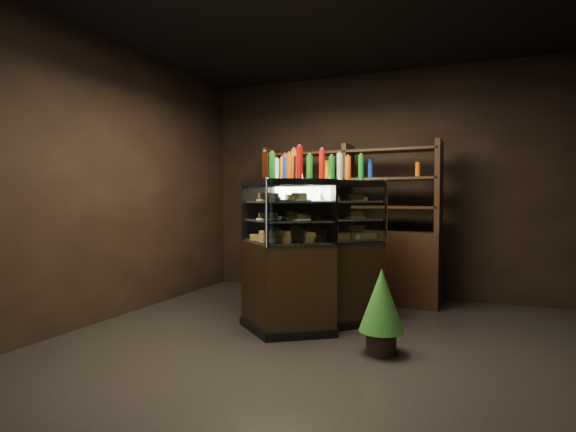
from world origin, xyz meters
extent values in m
plane|color=black|center=(0.00, 0.00, 0.00)|extent=(5.00, 5.00, 0.00)
cube|color=black|center=(0.00, 2.50, 1.50)|extent=(5.00, 0.02, 3.00)
cube|color=black|center=(0.00, -2.50, 1.50)|extent=(5.00, 0.02, 3.00)
cube|color=black|center=(-2.50, 0.00, 1.50)|extent=(0.02, 5.00, 3.00)
cube|color=black|center=(-0.39, 0.76, 0.44)|extent=(1.39, 1.44, 0.87)
cube|color=black|center=(-0.39, 0.76, 0.04)|extent=(1.43, 1.49, 0.08)
cube|color=black|center=(-0.39, 0.76, 1.46)|extent=(1.39, 1.44, 0.06)
cube|color=silver|center=(-0.39, 0.76, 0.88)|extent=(1.31, 1.37, 0.02)
cube|color=silver|center=(-0.39, 0.76, 1.09)|extent=(1.31, 1.37, 0.02)
cube|color=silver|center=(-0.39, 0.76, 1.27)|extent=(1.31, 1.37, 0.02)
cube|color=white|center=(-0.14, 0.54, 1.18)|extent=(0.89, 1.01, 0.62)
cylinder|color=silver|center=(0.30, 1.04, 1.18)|extent=(0.03, 0.03, 0.64)
cylinder|color=silver|center=(-0.59, 0.04, 1.18)|extent=(0.03, 0.03, 0.64)
cube|color=black|center=(-0.69, 0.78, 0.44)|extent=(1.31, 1.48, 0.87)
cube|color=black|center=(-0.69, 0.78, 0.04)|extent=(1.35, 1.52, 0.08)
cube|color=black|center=(-0.69, 0.78, 1.46)|extent=(1.31, 1.48, 0.06)
cube|color=silver|center=(-0.69, 0.78, 0.88)|extent=(1.23, 1.40, 0.02)
cube|color=silver|center=(-0.69, 0.78, 1.09)|extent=(1.23, 1.40, 0.02)
cube|color=silver|center=(-0.69, 0.78, 1.27)|extent=(1.23, 1.40, 0.02)
cube|color=white|center=(-0.97, 0.59, 1.18)|extent=(0.76, 1.10, 0.62)
cylinder|color=silver|center=(-0.59, 0.04, 1.18)|extent=(0.03, 0.03, 0.64)
cylinder|color=silver|center=(-1.34, 1.14, 1.18)|extent=(0.03, 0.03, 0.64)
cube|color=gold|center=(-0.74, 0.32, 0.92)|extent=(0.19, 0.19, 0.06)
cube|color=gold|center=(-0.63, 0.44, 0.92)|extent=(0.19, 0.19, 0.06)
cube|color=gold|center=(-0.53, 0.56, 0.92)|extent=(0.19, 0.19, 0.06)
cube|color=gold|center=(-0.42, 0.68, 0.92)|extent=(0.19, 0.19, 0.06)
cube|color=gold|center=(-0.31, 0.80, 0.92)|extent=(0.19, 0.19, 0.06)
cube|color=gold|center=(-0.21, 0.92, 0.92)|extent=(0.19, 0.19, 0.06)
cube|color=gold|center=(-0.10, 1.04, 0.92)|extent=(0.19, 0.19, 0.06)
cube|color=gold|center=(0.00, 1.16, 0.92)|extent=(0.19, 0.19, 0.06)
cylinder|color=white|center=(-0.73, 0.38, 1.11)|extent=(0.24, 0.24, 0.02)
cube|color=gold|center=(-0.73, 0.38, 1.14)|extent=(0.18, 0.18, 0.05)
cylinder|color=white|center=(-0.51, 0.64, 1.11)|extent=(0.24, 0.24, 0.02)
cube|color=gold|center=(-0.51, 0.64, 1.14)|extent=(0.18, 0.18, 0.05)
cylinder|color=white|center=(-0.28, 0.89, 1.11)|extent=(0.24, 0.24, 0.02)
cube|color=gold|center=(-0.28, 0.89, 1.14)|extent=(0.18, 0.18, 0.05)
cylinder|color=white|center=(-0.06, 1.14, 1.11)|extent=(0.24, 0.24, 0.02)
cube|color=gold|center=(-0.06, 1.14, 1.14)|extent=(0.18, 0.18, 0.05)
cylinder|color=white|center=(-0.73, 0.38, 1.29)|extent=(0.24, 0.24, 0.02)
cube|color=gold|center=(-0.73, 0.38, 1.33)|extent=(0.18, 0.18, 0.05)
cylinder|color=white|center=(-0.51, 0.64, 1.29)|extent=(0.24, 0.24, 0.02)
cube|color=gold|center=(-0.51, 0.64, 1.33)|extent=(0.18, 0.18, 0.05)
cylinder|color=white|center=(-0.28, 0.89, 1.29)|extent=(0.24, 0.24, 0.02)
cube|color=gold|center=(-0.28, 0.89, 1.33)|extent=(0.18, 0.18, 0.05)
cylinder|color=white|center=(-0.06, 1.14, 1.29)|extent=(0.24, 0.24, 0.02)
cube|color=gold|center=(-0.06, 1.14, 1.33)|extent=(0.18, 0.18, 0.05)
cube|color=gold|center=(-1.04, 1.22, 0.92)|extent=(0.18, 0.20, 0.06)
cube|color=gold|center=(-0.95, 1.09, 0.92)|extent=(0.18, 0.20, 0.06)
cube|color=gold|center=(-0.85, 0.96, 0.92)|extent=(0.18, 0.20, 0.06)
cube|color=gold|center=(-0.76, 0.83, 0.92)|extent=(0.18, 0.20, 0.06)
cube|color=gold|center=(-0.67, 0.70, 0.92)|extent=(0.18, 0.20, 0.06)
cube|color=gold|center=(-0.58, 0.56, 0.92)|extent=(0.18, 0.20, 0.06)
cube|color=gold|center=(-0.49, 0.43, 0.92)|extent=(0.18, 0.20, 0.06)
cube|color=gold|center=(-0.40, 0.30, 0.92)|extent=(0.18, 0.20, 0.06)
cylinder|color=white|center=(-0.98, 1.20, 1.11)|extent=(0.24, 0.24, 0.02)
cube|color=gold|center=(-0.98, 1.20, 1.14)|extent=(0.17, 0.19, 0.05)
cylinder|color=white|center=(-0.79, 0.92, 1.11)|extent=(0.24, 0.24, 0.02)
cube|color=gold|center=(-0.79, 0.92, 1.14)|extent=(0.17, 0.19, 0.05)
cylinder|color=white|center=(-0.59, 0.64, 1.11)|extent=(0.24, 0.24, 0.02)
cube|color=gold|center=(-0.59, 0.64, 1.14)|extent=(0.17, 0.19, 0.05)
cylinder|color=white|center=(-0.40, 0.36, 1.11)|extent=(0.24, 0.24, 0.02)
cube|color=gold|center=(-0.40, 0.36, 1.14)|extent=(0.17, 0.19, 0.05)
cylinder|color=white|center=(-0.98, 1.20, 1.29)|extent=(0.24, 0.24, 0.02)
cube|color=gold|center=(-0.98, 1.20, 1.33)|extent=(0.17, 0.19, 0.05)
cylinder|color=white|center=(-0.79, 0.92, 1.29)|extent=(0.24, 0.24, 0.02)
cube|color=gold|center=(-0.79, 0.92, 1.33)|extent=(0.17, 0.19, 0.05)
cylinder|color=white|center=(-0.59, 0.64, 1.29)|extent=(0.24, 0.24, 0.02)
cube|color=gold|center=(-0.59, 0.64, 1.33)|extent=(0.17, 0.19, 0.05)
cylinder|color=white|center=(-0.40, 0.36, 1.29)|extent=(0.24, 0.24, 0.02)
cube|color=gold|center=(-0.40, 0.36, 1.33)|extent=(0.17, 0.19, 0.05)
cylinder|color=yellow|center=(-0.77, 0.34, 1.63)|extent=(0.06, 0.06, 0.28)
cylinder|color=silver|center=(-0.77, 0.34, 1.78)|extent=(0.03, 0.03, 0.02)
cylinder|color=#B20C0A|center=(-0.68, 0.44, 1.63)|extent=(0.06, 0.06, 0.28)
cylinder|color=silver|center=(-0.68, 0.44, 1.78)|extent=(0.03, 0.03, 0.02)
cylinder|color=black|center=(-0.60, 0.53, 1.63)|extent=(0.06, 0.06, 0.28)
cylinder|color=silver|center=(-0.60, 0.53, 1.78)|extent=(0.03, 0.03, 0.02)
cylinder|color=#D8590A|center=(-0.52, 0.62, 1.63)|extent=(0.06, 0.06, 0.28)
cylinder|color=silver|center=(-0.52, 0.62, 1.78)|extent=(0.03, 0.03, 0.02)
cylinder|color=silver|center=(-0.43, 0.72, 1.63)|extent=(0.06, 0.06, 0.28)
cylinder|color=silver|center=(-0.43, 0.72, 1.78)|extent=(0.03, 0.03, 0.02)
cylinder|color=#0F38B2|center=(-0.35, 0.81, 1.63)|extent=(0.06, 0.06, 0.28)
cylinder|color=silver|center=(-0.35, 0.81, 1.78)|extent=(0.03, 0.03, 0.02)
cylinder|color=#147223|center=(-0.27, 0.90, 1.63)|extent=(0.06, 0.06, 0.28)
cylinder|color=silver|center=(-0.27, 0.90, 1.78)|extent=(0.03, 0.03, 0.02)
cylinder|color=yellow|center=(-0.19, 1.00, 1.63)|extent=(0.06, 0.06, 0.28)
cylinder|color=silver|center=(-0.19, 1.00, 1.78)|extent=(0.03, 0.03, 0.02)
cylinder|color=#B20C0A|center=(-0.10, 1.09, 1.63)|extent=(0.06, 0.06, 0.28)
cylinder|color=silver|center=(-0.10, 1.09, 1.78)|extent=(0.03, 0.03, 0.02)
cylinder|color=black|center=(-0.02, 1.18, 1.63)|extent=(0.06, 0.06, 0.28)
cylinder|color=silver|center=(-0.02, 1.18, 1.78)|extent=(0.03, 0.03, 0.02)
cylinder|color=yellow|center=(-1.01, 1.24, 1.63)|extent=(0.06, 0.06, 0.28)
cylinder|color=silver|center=(-1.01, 1.24, 1.78)|extent=(0.03, 0.03, 0.02)
cylinder|color=#B20C0A|center=(-0.94, 1.14, 1.63)|extent=(0.06, 0.06, 0.28)
cylinder|color=silver|center=(-0.94, 1.14, 1.78)|extent=(0.03, 0.03, 0.02)
cylinder|color=black|center=(-0.87, 1.04, 1.63)|extent=(0.06, 0.06, 0.28)
cylinder|color=silver|center=(-0.87, 1.04, 1.78)|extent=(0.03, 0.03, 0.02)
cylinder|color=#D8590A|center=(-0.80, 0.94, 1.63)|extent=(0.06, 0.06, 0.28)
cylinder|color=silver|center=(-0.80, 0.94, 1.78)|extent=(0.03, 0.03, 0.02)
cylinder|color=silver|center=(-0.73, 0.83, 1.63)|extent=(0.06, 0.06, 0.28)
cylinder|color=silver|center=(-0.73, 0.83, 1.78)|extent=(0.03, 0.03, 0.02)
cylinder|color=#0F38B2|center=(-0.65, 0.73, 1.63)|extent=(0.06, 0.06, 0.28)
cylinder|color=silver|center=(-0.65, 0.73, 1.78)|extent=(0.03, 0.03, 0.02)
cylinder|color=#147223|center=(-0.58, 0.63, 1.63)|extent=(0.06, 0.06, 0.28)
cylinder|color=silver|center=(-0.58, 0.63, 1.78)|extent=(0.03, 0.03, 0.02)
cylinder|color=yellow|center=(-0.51, 0.52, 1.63)|extent=(0.06, 0.06, 0.28)
cylinder|color=silver|center=(-0.51, 0.52, 1.78)|extent=(0.03, 0.03, 0.02)
cylinder|color=#B20C0A|center=(-0.44, 0.42, 1.63)|extent=(0.06, 0.06, 0.28)
cylinder|color=silver|center=(-0.44, 0.42, 1.78)|extent=(0.03, 0.03, 0.02)
cylinder|color=black|center=(-0.37, 0.32, 1.63)|extent=(0.06, 0.06, 0.28)
cylinder|color=silver|center=(-0.37, 0.32, 1.78)|extent=(0.03, 0.03, 0.02)
cylinder|color=black|center=(0.43, 0.15, 0.09)|extent=(0.25, 0.25, 0.19)
cone|color=#17511C|center=(0.43, 0.15, 0.45)|extent=(0.38, 0.38, 0.53)
cone|color=#17511C|center=(0.43, 0.15, 0.63)|extent=(0.30, 0.30, 0.37)
cube|color=black|center=(-0.37, 2.05, 0.45)|extent=(2.32, 0.52, 0.90)
cube|color=black|center=(-1.49, 2.10, 1.45)|extent=(0.08, 0.38, 1.10)
cube|color=black|center=(-0.37, 2.05, 1.45)|extent=(0.08, 0.38, 1.10)
cube|color=black|center=(0.75, 2.00, 1.45)|extent=(0.08, 0.38, 1.10)
cube|color=black|center=(-0.37, 2.05, 1.20)|extent=(2.27, 0.47, 0.03)
cube|color=black|center=(-0.37, 2.05, 1.55)|extent=(2.27, 0.47, 0.03)
cube|color=black|center=(-0.37, 2.05, 1.90)|extent=(2.27, 0.47, 0.03)
cylinder|color=yellow|center=(-1.25, 2.09, 1.32)|extent=(0.06, 0.06, 0.22)
cylinder|color=#B20C0A|center=(-0.67, 2.06, 1.32)|extent=(0.06, 0.06, 0.22)
cylinder|color=black|center=(-0.08, 2.04, 1.32)|extent=(0.06, 0.06, 0.22)
cylinder|color=#D8590A|center=(0.50, 2.01, 1.32)|extent=(0.06, 0.06, 0.22)
camera|label=1|loc=(1.14, -3.60, 1.30)|focal=28.00mm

